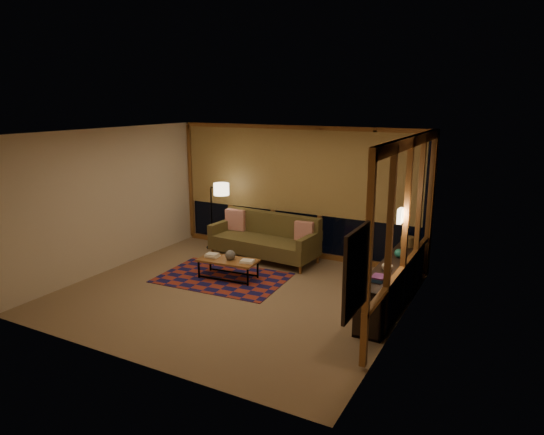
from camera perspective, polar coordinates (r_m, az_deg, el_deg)
The scene contains 21 objects.
floor at distance 8.38m, azimuth -4.46°, elevation -8.80°, with size 5.50×5.00×0.01m, color #846E4D.
ceiling at distance 7.76m, azimuth -4.84°, elevation 9.94°, with size 5.50×5.00×0.01m, color white.
walls at distance 7.96m, azimuth -4.64°, elevation 0.21°, with size 5.51×5.01×2.70m.
window_wall_back at distance 10.05m, azimuth 2.84°, elevation 3.07°, with size 5.30×0.16×2.60m, color olive, non-canonical shape.
window_wall_right at distance 7.50m, azimuth 15.49°, elevation -1.11°, with size 0.16×3.70×2.60m, color olive, non-canonical shape.
wall_art at distance 5.20m, azimuth 9.78°, elevation -6.24°, with size 0.06×0.74×0.94m, color red, non-canonical shape.
wall_sconce at distance 7.32m, azimuth 14.87°, elevation 0.19°, with size 0.12×0.18×0.22m, color beige, non-canonical shape.
sofa at distance 9.90m, azimuth -0.97°, elevation -2.42°, with size 2.21×0.89×0.90m, color #493E22, non-canonical shape.
pillow_left at distance 10.46m, azimuth -4.29°, elevation -0.31°, with size 0.44×0.15×0.44m, color red, non-canonical shape.
pillow_right at distance 9.57m, azimuth 3.78°, elevation -1.86°, with size 0.37×0.12×0.37m, color red, non-canonical shape.
area_rug at distance 9.04m, azimuth -5.84°, elevation -7.07°, with size 2.28×1.52×0.01m, color maroon.
coffee_table at distance 8.97m, azimuth -5.17°, elevation -6.04°, with size 1.09×0.50×0.36m, color olive, non-canonical shape.
book_stack_a at distance 9.05m, azimuth -7.07°, elevation -4.44°, with size 0.26×0.21×0.08m, color white, non-canonical shape.
book_stack_b at distance 8.70m, azimuth -2.99°, elevation -5.21°, with size 0.23×0.18×0.05m, color white, non-canonical shape.
ceramic_pot at distance 8.87m, azimuth -4.93°, elevation -4.39°, with size 0.19×0.19×0.19m, color black.
floor_lamp at distance 10.67m, azimuth -7.12°, elevation 0.31°, with size 0.50×0.33×1.50m, color black, non-canonical shape.
bookshelf at distance 8.06m, azimuth 14.08°, elevation -7.46°, with size 0.40×2.81×0.70m, color black, non-canonical shape.
basket at distance 8.79m, azimuth 15.63°, elevation -2.74°, with size 0.23×0.23×0.17m, color olive.
teal_bowl at distance 8.15m, azimuth 14.69°, elevation -4.09°, with size 0.14×0.14×0.14m, color #1C6A5C.
vase at distance 7.50m, azimuth 13.42°, elevation -5.46°, with size 0.17×0.17×0.17m, color #C0B296.
shelf_book_stack at distance 7.09m, azimuth 12.41°, elevation -6.98°, with size 0.17×0.24×0.07m, color white, non-canonical shape.
Camera 1 is at (4.20, -6.51, 3.21)m, focal length 32.00 mm.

